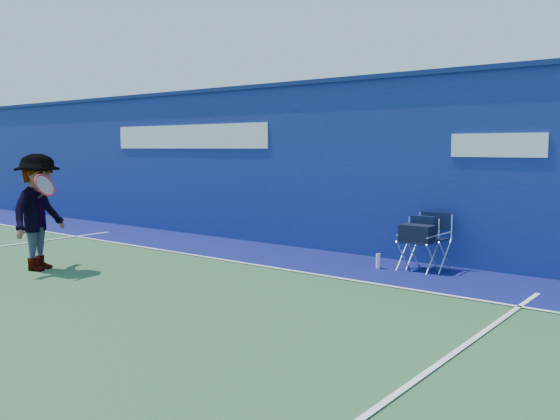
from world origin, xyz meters
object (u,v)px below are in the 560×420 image
Objects in this scene: directors_chair_left at (418,248)px; water_bottle at (378,261)px; directors_chair_right at (429,252)px; tennis_player at (39,212)px.

directors_chair_left is 3.48× the size of water_bottle.
directors_chair_left is 0.94× the size of directors_chair_right.
tennis_player is at bearing -142.27° from directors_chair_right.
tennis_player is (-4.60, -3.47, 0.54)m from directors_chair_left.
directors_chair_right is at bearing 32.08° from water_bottle.
directors_chair_left is 0.46× the size of tennis_player.
tennis_player is at bearing -141.44° from water_bottle.
tennis_player is at bearing -142.92° from directors_chair_left.
directors_chair_right is 3.70× the size of water_bottle.
water_bottle is (-0.54, -0.24, -0.23)m from directors_chair_left.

